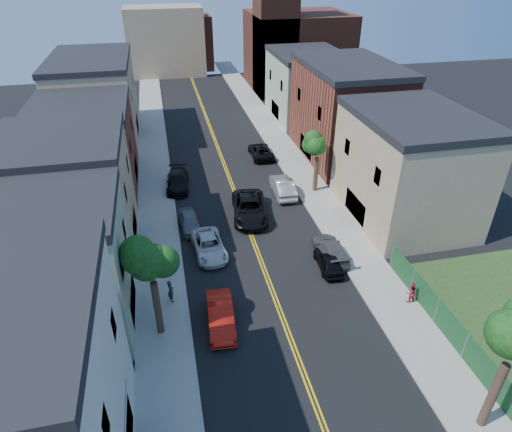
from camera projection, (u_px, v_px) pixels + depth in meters
sidewalk_left at (153, 164)px, 49.58m from camera, size 3.20×100.00×0.15m
sidewalk_right at (287, 152)px, 52.50m from camera, size 3.20×100.00×0.15m
curb_left at (169, 163)px, 49.90m from camera, size 0.30×100.00×0.15m
curb_right at (273, 153)px, 52.18m from camera, size 0.30×100.00×0.15m
bldg_left_clapboard at (0, 414)px, 17.57m from camera, size 9.00×10.00×10.00m
bldg_left_palegrn at (49, 274)px, 26.29m from camera, size 9.00×8.00×8.50m
bldg_left_tan_near at (69, 199)px, 33.65m from camera, size 9.00×10.00×9.00m
bldg_left_brick at (86, 150)px, 43.07m from camera, size 9.00×12.00×8.00m
bldg_left_tan_far at (96, 101)px, 54.33m from camera, size 9.00×16.00×9.50m
bldg_right_tan at (408, 170)px, 38.00m from camera, size 9.00×12.00×9.00m
bldg_right_brick at (346, 114)px, 49.39m from camera, size 9.00×14.00×10.00m
bldg_right_palegrn at (306, 88)px, 61.43m from camera, size 9.00×12.00×8.50m
church at (293, 45)px, 72.84m from camera, size 16.20×14.20×22.60m
backdrop_left at (166, 41)px, 82.16m from camera, size 14.00×8.00×12.00m
backdrop_center at (186, 42)px, 86.75m from camera, size 10.00×8.00×10.00m
fence_right at (450, 327)px, 26.87m from camera, size 0.04×15.00×1.90m
tree_left_mid at (149, 249)px, 24.55m from camera, size 5.20×5.20×9.29m
tree_right_far at (319, 137)px, 41.22m from camera, size 4.40×4.40×8.03m
red_sedan at (221, 316)px, 28.17m from camera, size 1.92×4.74×1.53m
white_pickup at (209, 246)px, 34.90m from camera, size 2.70×5.22×1.41m
grey_car_left at (190, 222)px, 37.97m from camera, size 2.00×4.30×1.43m
black_car_left at (177, 181)px, 44.45m from camera, size 2.61×5.45×1.53m
grey_car_right at (331, 249)px, 34.50m from camera, size 1.98×4.81×1.39m
black_car_right at (329, 261)px, 33.27m from camera, size 1.83×3.99×1.33m
silver_car_right at (283, 186)px, 43.29m from camera, size 2.02×5.22×1.70m
dark_car_right_far at (261, 151)px, 51.18m from camera, size 2.40×5.12×1.42m
black_suv_lane at (250, 208)px, 39.56m from camera, size 3.77×6.78×1.79m
pedestrian_left at (171, 291)px, 29.87m from camera, size 0.52×0.69×1.72m
pedestrian_right at (411, 292)px, 29.84m from camera, size 0.79×0.64×1.56m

